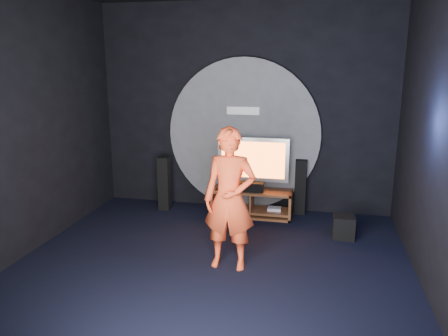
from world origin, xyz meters
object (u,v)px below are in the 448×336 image
Objects in this scene: tower_speaker_left at (165,183)px; subwoofer at (344,227)px; tv at (253,161)px; player at (230,199)px; tower_speaker_right at (300,187)px; media_console at (252,205)px.

subwoofer is at bearing -12.76° from tower_speaker_left.
player is (0.00, -1.97, -0.04)m from tv.
subwoofer is (1.46, -0.72, -0.76)m from tv.
tower_speaker_right is at bearing 16.62° from tv.
media_console is 0.73m from tv.
tv is 1.26× the size of tower_speaker_left.
media_console is at bearing -83.73° from tv.
player reaches higher than subwoofer.
tower_speaker_left reaches higher than media_console.
tower_speaker_left is (-1.54, 0.02, 0.27)m from media_console.
subwoofer is at bearing 41.15° from player.
player is (-0.78, -2.20, 0.42)m from tower_speaker_right.
tv is 1.80m from subwoofer.
subwoofer is 0.19× the size of player.
tower_speaker_left is at bearing -173.22° from tower_speaker_right.
media_console is 0.87m from tower_speaker_right.
tower_speaker_left is 0.53× the size of player.
tower_speaker_right is at bearing 6.78° from tower_speaker_left.
tower_speaker_left is at bearing 129.29° from player.
media_console is 1.42× the size of tower_speaker_left.
media_console is at bearing -0.91° from tower_speaker_left.
tv is at bearing 96.27° from media_console.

